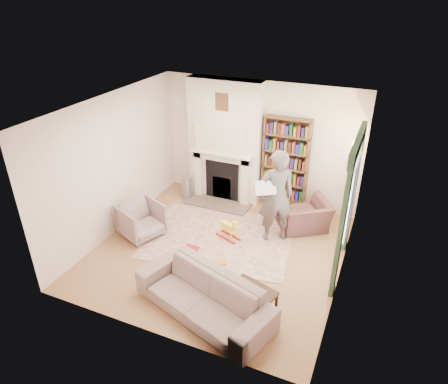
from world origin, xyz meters
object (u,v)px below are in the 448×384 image
at_px(bookcase, 286,160).
at_px(armchair_left, 141,220).
at_px(armchair_reading, 304,215).
at_px(man_reading, 276,197).
at_px(coffee_table, 252,301).
at_px(rocking_horse, 228,228).
at_px(paraffin_heater, 187,188).
at_px(sofa, 204,296).

distance_m(bookcase, armchair_left, 3.32).
height_order(armchair_reading, man_reading, man_reading).
distance_m(armchair_reading, coffee_table, 2.70).
bearing_deg(rocking_horse, paraffin_heater, 163.90).
distance_m(bookcase, sofa, 3.80).
relative_size(bookcase, armchair_left, 2.37).
height_order(sofa, paraffin_heater, sofa).
bearing_deg(paraffin_heater, coffee_table, -47.38).
xyz_separation_m(sofa, rocking_horse, (-0.44, 2.03, -0.10)).
bearing_deg(coffee_table, armchair_left, 174.19).
height_order(armchair_reading, paraffin_heater, armchair_reading).
distance_m(armchair_left, paraffin_heater, 1.76).
relative_size(armchair_left, coffee_table, 1.11).
bearing_deg(rocking_horse, coffee_table, -36.14).
height_order(armchair_left, coffee_table, armchair_left).
relative_size(coffee_table, rocking_horse, 1.33).
relative_size(man_reading, paraffin_heater, 3.48).
bearing_deg(armchair_reading, rocking_horse, 2.14).
xyz_separation_m(bookcase, sofa, (-0.20, -3.70, -0.84)).
xyz_separation_m(bookcase, man_reading, (0.19, -1.31, -0.22)).
xyz_separation_m(armchair_left, coffee_table, (2.78, -1.16, -0.13)).
distance_m(sofa, paraffin_heater, 3.78).
height_order(bookcase, paraffin_heater, bookcase).
xyz_separation_m(bookcase, coffee_table, (0.48, -3.41, -0.95)).
bearing_deg(armchair_left, coffee_table, -89.58).
xyz_separation_m(armchair_reading, coffee_table, (-0.16, -2.70, -0.09)).
bearing_deg(man_reading, armchair_left, -11.86).
xyz_separation_m(armchair_left, sofa, (2.10, -1.45, -0.02)).
height_order(bookcase, man_reading, bookcase).
relative_size(armchair_left, man_reading, 0.41).
bearing_deg(armchair_reading, paraffin_heater, -38.89).
bearing_deg(rocking_horse, sofa, -56.76).
xyz_separation_m(armchair_reading, paraffin_heater, (-2.85, 0.22, -0.04)).
bearing_deg(rocking_horse, armchair_left, -139.76).
height_order(paraffin_heater, rocking_horse, paraffin_heater).
bearing_deg(bookcase, paraffin_heater, -167.39).
xyz_separation_m(bookcase, armchair_left, (-2.30, -2.25, -0.82)).
distance_m(man_reading, coffee_table, 2.24).
relative_size(armchair_reading, sofa, 0.43).
distance_m(sofa, rocking_horse, 2.08).
bearing_deg(sofa, bookcase, 105.27).
bearing_deg(sofa, armchair_left, 163.79).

